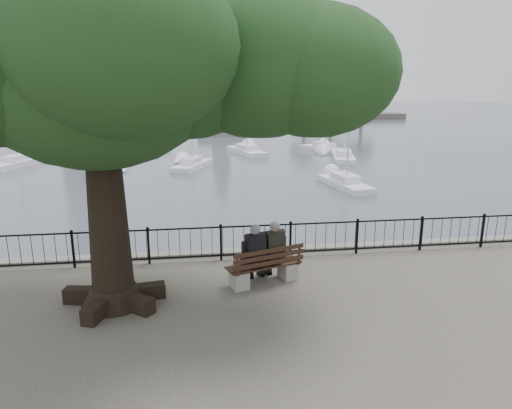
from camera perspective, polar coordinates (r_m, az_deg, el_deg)
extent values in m
cube|color=slate|center=(13.86, -0.29, -7.94)|extent=(200.00, 0.40, 1.20)
plane|color=#3B4451|center=(112.88, -7.22, 11.20)|extent=(260.00, 260.00, 0.00)
cube|color=black|center=(12.90, 0.00, -2.67)|extent=(22.00, 0.04, 0.04)
cube|color=black|center=(13.16, 0.00, -6.13)|extent=(22.00, 0.04, 0.04)
cube|color=gray|center=(11.28, -2.12, -9.35)|extent=(0.50, 0.57, 0.44)
cube|color=gray|center=(11.86, 4.00, -8.16)|extent=(0.50, 0.57, 0.44)
cube|color=black|center=(11.46, 1.02, -7.57)|extent=(1.97, 1.10, 0.04)
cube|color=black|center=(11.11, 1.71, -6.53)|extent=(1.82, 0.64, 0.42)
cube|color=black|center=(11.30, -0.31, -7.19)|extent=(0.46, 0.42, 0.25)
cube|color=black|center=(11.06, -0.05, -5.45)|extent=(0.52, 0.39, 0.63)
sphere|color=tan|center=(10.95, -0.15, -3.20)|extent=(0.24, 0.24, 0.24)
ellipsoid|color=slate|center=(10.92, -0.08, -3.05)|extent=(0.25, 0.25, 0.22)
cube|color=black|center=(11.69, -0.97, -8.36)|extent=(0.47, 0.55, 0.48)
cube|color=black|center=(11.53, 2.10, -6.76)|extent=(0.46, 0.42, 0.25)
cube|color=black|center=(11.29, 2.40, -5.04)|extent=(0.52, 0.39, 0.63)
sphere|color=tan|center=(11.19, 2.32, -2.83)|extent=(0.24, 0.24, 0.24)
ellipsoid|color=slate|center=(11.16, 2.38, -2.69)|extent=(0.25, 0.25, 0.22)
cube|color=black|center=(11.91, 1.38, -7.92)|extent=(0.47, 0.55, 0.48)
cone|color=black|center=(11.01, -17.30, -10.63)|extent=(1.49, 1.49, 0.44)
cone|color=black|center=(10.27, -18.28, 1.68)|extent=(0.96, 0.96, 5.25)
ellipsoid|color=#163314|center=(10.05, -19.39, 15.44)|extent=(5.08, 5.08, 3.96)
ellipsoid|color=#163314|center=(10.25, -9.56, 17.94)|extent=(4.55, 4.55, 3.55)
ellipsoid|color=#163314|center=(10.08, 0.38, 17.20)|extent=(4.03, 4.03, 3.14)
ellipsoid|color=#163314|center=(9.96, 7.43, 16.11)|extent=(3.50, 3.50, 2.73)
ellipsoid|color=#163314|center=(11.78, -22.03, 17.49)|extent=(4.03, 4.03, 3.14)
ellipsoid|color=#163314|center=(8.48, -16.10, 18.42)|extent=(4.03, 4.03, 3.14)
ellipsoid|color=#163314|center=(11.16, -5.72, 19.55)|extent=(3.85, 3.85, 3.00)
cube|color=slate|center=(73.73, -21.00, 9.31)|extent=(10.77, 10.77, 1.40)
cone|color=gray|center=(74.00, -21.96, 19.61)|extent=(6.90, 6.90, 25.86)
cube|color=slate|center=(60.05, -4.45, 9.28)|extent=(5.96, 5.96, 1.40)
cube|color=gray|center=(59.89, -4.50, 11.65)|extent=(2.19, 2.58, 3.97)
cube|color=slate|center=(59.84, -4.54, 13.69)|extent=(2.58, 2.97, 0.30)
cube|color=gray|center=(60.13, -4.57, 14.50)|extent=(1.29, 2.19, 1.39)
cube|color=gray|center=(59.15, -4.52, 15.18)|extent=(1.49, 0.99, 1.59)
sphere|color=gray|center=(58.78, -4.52, 16.25)|extent=(1.69, 1.69, 1.69)
cube|color=white|center=(31.42, -18.85, 3.13)|extent=(3.00, 5.51, 0.59)
cube|color=white|center=(31.33, -18.93, 4.03)|extent=(1.68, 2.39, 0.44)
cylinder|color=silver|center=(30.62, -19.75, 12.62)|extent=(0.12, 0.12, 9.81)
cube|color=white|center=(34.53, -7.95, 4.70)|extent=(3.17, 5.19, 0.56)
cube|color=white|center=(34.45, -7.97, 5.52)|extent=(1.71, 2.29, 0.42)
cylinder|color=silver|center=(33.79, -8.25, 13.21)|extent=(0.11, 0.11, 9.63)
cube|color=white|center=(27.93, 11.00, 2.33)|extent=(2.15, 5.29, 0.57)
cube|color=white|center=(27.83, 11.05, 3.34)|extent=(1.34, 2.22, 0.43)
cylinder|color=silver|center=(27.09, 11.72, 12.89)|extent=(0.11, 0.11, 9.67)
cube|color=white|center=(38.87, 10.87, 5.64)|extent=(2.93, 5.87, 0.63)
cube|color=white|center=(38.81, 10.90, 6.37)|extent=(1.69, 2.52, 0.47)
cylinder|color=silver|center=(38.18, 11.37, 12.84)|extent=(0.13, 0.13, 9.17)
cube|color=white|center=(39.70, -27.44, 4.47)|extent=(3.49, 6.26, 0.67)
cube|color=white|center=(39.63, -27.53, 5.18)|extent=(1.94, 2.72, 0.50)
cylinder|color=silver|center=(39.00, -28.76, 14.14)|extent=(0.13, 0.13, 12.83)
cube|color=white|center=(41.81, -1.18, 6.48)|extent=(3.21, 6.29, 0.67)
cube|color=white|center=(41.74, -1.19, 7.16)|extent=(1.84, 2.71, 0.51)
cylinder|color=silver|center=(41.09, -1.17, 14.70)|extent=(0.13, 0.13, 11.35)
cube|color=white|center=(44.07, 8.49, 6.73)|extent=(3.67, 5.58, 0.61)
cube|color=white|center=(44.01, 8.51, 7.37)|extent=(1.94, 2.48, 0.45)
cylinder|color=silver|center=(43.43, 8.84, 13.04)|extent=(0.12, 0.12, 9.12)
cube|color=white|center=(47.40, -12.31, 7.08)|extent=(3.15, 5.60, 0.60)
cube|color=white|center=(47.35, -12.34, 7.68)|extent=(1.75, 2.44, 0.45)
cylinder|color=silver|center=(46.77, -12.73, 14.35)|extent=(0.12, 0.12, 11.41)
cube|color=#494237|center=(93.76, 8.76, 10.86)|extent=(30.00, 8.00, 1.20)
cylinder|color=black|center=(90.41, 6.08, 12.41)|extent=(0.70, 0.70, 4.00)
ellipsoid|color=#163314|center=(90.38, 6.15, 14.95)|extent=(5.20, 5.20, 4.16)
cylinder|color=black|center=(93.94, 9.42, 12.37)|extent=(0.70, 0.70, 4.00)
ellipsoid|color=#163314|center=(93.91, 9.52, 14.81)|extent=(5.20, 5.20, 4.16)
cylinder|color=black|center=(94.95, 13.14, 12.21)|extent=(0.70, 0.70, 4.00)
ellipsoid|color=#163314|center=(94.92, 13.28, 14.62)|extent=(5.20, 5.20, 4.16)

